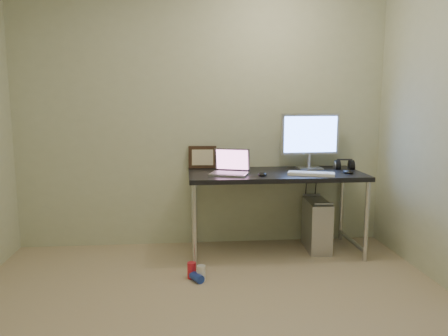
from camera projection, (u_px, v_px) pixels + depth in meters
floor at (217, 336)px, 2.61m from camera, size 3.50×3.50×0.00m
wall_back at (203, 115)px, 4.14m from camera, size 3.50×0.02×2.50m
desk at (275, 181)px, 3.95m from camera, size 1.56×0.68×0.75m
tower_computer at (317, 225)px, 4.10m from camera, size 0.22×0.46×0.49m
cable_a at (305, 202)px, 4.31m from camera, size 0.01×0.16×0.69m
cable_b at (314, 204)px, 4.30m from camera, size 0.02×0.11×0.71m
can_red at (192, 270)px, 3.44m from camera, size 0.10×0.10×0.13m
can_white at (201, 273)px, 3.39m from camera, size 0.07×0.07×0.12m
can_blue at (197, 277)px, 3.38m from camera, size 0.12×0.14×0.07m
laptop at (230, 168)px, 3.84m from camera, size 0.38×0.35×0.22m
monitor at (310, 137)px, 4.08m from camera, size 0.56×0.17×0.52m
keyboard at (311, 174)px, 3.79m from camera, size 0.42×0.25×0.02m
mouse_right at (348, 171)px, 3.87m from camera, size 0.10×0.14×0.04m
mouse_left at (262, 173)px, 3.76m from camera, size 0.11×0.14×0.04m
headphones at (344, 166)px, 4.12m from camera, size 0.19×0.11×0.12m
picture_frame at (203, 157)px, 4.15m from camera, size 0.27×0.09×0.22m
webcam at (225, 158)px, 4.17m from camera, size 0.05×0.05×0.13m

